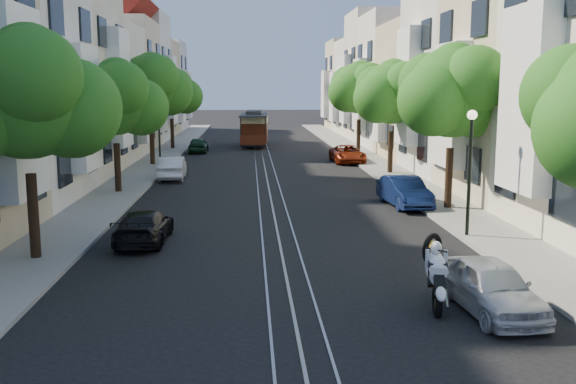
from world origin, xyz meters
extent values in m
plane|color=black|center=(0.00, 28.00, 0.00)|extent=(200.00, 200.00, 0.00)
cube|color=gray|center=(7.25, 28.00, 0.06)|extent=(2.50, 80.00, 0.12)
cube|color=gray|center=(-7.25, 28.00, 0.06)|extent=(2.50, 80.00, 0.12)
cube|color=gray|center=(-0.55, 28.00, 0.01)|extent=(0.06, 80.00, 0.02)
cube|color=gray|center=(0.00, 28.00, 0.01)|extent=(0.06, 80.00, 0.02)
cube|color=gray|center=(0.55, 28.00, 0.01)|extent=(0.06, 80.00, 0.02)
cube|color=tan|center=(0.00, 28.00, 0.00)|extent=(0.08, 80.00, 0.01)
cube|color=white|center=(8.20, 4.00, 4.62)|extent=(0.90, 3.04, 6.05)
cube|color=beige|center=(12.00, 12.00, 5.00)|extent=(7.00, 8.00, 10.00)
cube|color=white|center=(8.20, 12.00, 4.20)|extent=(0.90, 3.04, 5.50)
cube|color=silver|center=(12.00, 20.00, 6.00)|extent=(7.00, 8.00, 12.00)
cube|color=white|center=(8.20, 20.00, 5.04)|extent=(0.90, 3.04, 6.60)
cube|color=#C6B28C|center=(12.00, 28.00, 4.50)|extent=(7.00, 8.00, 9.00)
cube|color=white|center=(8.20, 28.00, 3.78)|extent=(0.90, 3.04, 4.95)
cube|color=white|center=(12.00, 36.00, 5.25)|extent=(7.00, 8.00, 10.50)
cube|color=white|center=(8.20, 36.00, 4.41)|extent=(0.90, 3.04, 5.78)
cube|color=beige|center=(12.00, 44.00, 5.75)|extent=(7.00, 8.00, 11.50)
cube|color=white|center=(8.20, 44.00, 4.83)|extent=(0.90, 3.04, 6.32)
cube|color=silver|center=(12.00, 52.00, 4.75)|extent=(7.00, 8.00, 9.50)
cube|color=white|center=(8.20, 52.00, 3.99)|extent=(0.90, 3.04, 5.23)
cube|color=beige|center=(12.00, 60.00, 5.00)|extent=(7.00, 8.00, 10.00)
cube|color=white|center=(8.20, 60.00, 4.20)|extent=(0.90, 3.04, 5.50)
cube|color=white|center=(-8.20, 4.00, 4.53)|extent=(0.90, 3.04, 5.93)
cube|color=white|center=(-8.20, 12.00, 4.12)|extent=(0.90, 3.04, 5.39)
cube|color=beige|center=(-12.00, 20.00, 5.88)|extent=(7.00, 8.00, 11.76)
cube|color=white|center=(-8.20, 20.00, 4.94)|extent=(0.90, 3.04, 6.47)
cube|color=silver|center=(-12.00, 28.00, 4.41)|extent=(7.00, 8.00, 8.82)
cube|color=white|center=(-8.20, 28.00, 3.70)|extent=(0.90, 3.04, 4.85)
cube|color=beige|center=(-12.00, 36.00, 5.14)|extent=(7.00, 8.00, 10.29)
cube|color=white|center=(-8.20, 36.00, 4.32)|extent=(0.90, 3.04, 5.66)
cube|color=silver|center=(-12.00, 44.00, 5.63)|extent=(7.00, 8.00, 11.27)
cube|color=white|center=(-8.20, 44.00, 4.73)|extent=(0.90, 3.04, 6.20)
cube|color=#C6B28C|center=(-12.00, 52.00, 4.66)|extent=(7.00, 8.00, 9.31)
cube|color=white|center=(-8.20, 52.00, 3.91)|extent=(0.90, 3.04, 5.12)
cube|color=white|center=(-12.00, 60.00, 4.90)|extent=(7.00, 8.00, 9.80)
cube|color=white|center=(-8.20, 60.00, 4.12)|extent=(0.90, 3.04, 5.39)
cylinder|color=black|center=(7.20, 9.00, 1.34)|extent=(0.30, 0.30, 2.45)
sphere|color=#185715|center=(7.20, 9.00, 4.81)|extent=(3.64, 3.64, 3.64)
sphere|color=#185715|center=(8.30, 9.50, 4.41)|extent=(2.91, 2.91, 2.91)
sphere|color=#185715|center=(6.25, 8.30, 4.51)|extent=(2.84, 2.84, 2.84)
sphere|color=#185715|center=(7.30, 9.10, 5.71)|extent=(2.18, 2.18, 2.18)
cylinder|color=black|center=(7.20, 20.00, 1.31)|extent=(0.30, 0.30, 2.38)
sphere|color=#185715|center=(7.20, 20.00, 4.68)|extent=(3.54, 3.54, 3.54)
sphere|color=#185715|center=(8.30, 20.50, 4.28)|extent=(2.83, 2.83, 2.83)
sphere|color=#185715|center=(6.25, 19.30, 4.38)|extent=(2.76, 2.76, 2.76)
sphere|color=#185715|center=(7.30, 20.10, 5.58)|extent=(2.12, 2.12, 2.12)
cylinder|color=black|center=(7.20, 31.00, 1.38)|extent=(0.30, 0.30, 2.52)
sphere|color=#185715|center=(7.20, 31.00, 4.94)|extent=(3.74, 3.74, 3.74)
sphere|color=#185715|center=(8.30, 31.50, 4.54)|extent=(3.00, 3.00, 3.00)
sphere|color=#185715|center=(6.25, 30.30, 4.64)|extent=(2.92, 2.92, 2.92)
sphere|color=#185715|center=(7.30, 31.10, 5.84)|extent=(2.25, 2.25, 2.25)
cylinder|color=black|center=(-7.20, 2.00, 1.34)|extent=(0.30, 0.30, 2.45)
sphere|color=#185715|center=(-7.20, 2.00, 4.81)|extent=(3.64, 3.64, 3.64)
sphere|color=#185715|center=(-6.10, 2.50, 4.41)|extent=(2.91, 2.91, 2.91)
sphere|color=#185715|center=(-7.10, 2.10, 5.71)|extent=(2.18, 2.18, 2.18)
cylinder|color=black|center=(-7.20, 14.00, 1.26)|extent=(0.30, 0.30, 2.27)
sphere|color=#185715|center=(-7.20, 14.00, 4.47)|extent=(3.38, 3.38, 3.38)
sphere|color=#185715|center=(-6.10, 14.50, 4.07)|extent=(2.70, 2.70, 2.70)
sphere|color=#185715|center=(-8.15, 13.30, 4.17)|extent=(2.64, 2.64, 2.64)
sphere|color=#185715|center=(-7.10, 14.10, 5.38)|extent=(2.03, 2.03, 2.03)
cylinder|color=black|center=(-7.20, 25.00, 1.43)|extent=(0.30, 0.30, 2.62)
sphere|color=#185715|center=(-7.20, 25.00, 5.14)|extent=(3.90, 3.90, 3.90)
sphere|color=#185715|center=(-6.10, 25.50, 4.74)|extent=(3.12, 3.12, 3.12)
sphere|color=#185715|center=(-8.15, 24.30, 4.84)|extent=(3.04, 3.04, 3.04)
sphere|color=#185715|center=(-7.10, 25.10, 6.04)|extent=(2.34, 2.34, 2.34)
cylinder|color=black|center=(-7.20, 36.00, 1.31)|extent=(0.30, 0.30, 2.38)
sphere|color=#185715|center=(-7.20, 36.00, 4.68)|extent=(3.54, 3.54, 3.54)
sphere|color=#185715|center=(-6.10, 36.50, 4.28)|extent=(2.83, 2.83, 2.83)
sphere|color=#185715|center=(-8.15, 35.30, 4.38)|extent=(2.76, 2.76, 2.76)
sphere|color=#185715|center=(-7.10, 36.10, 5.58)|extent=(2.12, 2.12, 2.12)
cylinder|color=black|center=(6.30, 4.00, 2.12)|extent=(0.12, 0.12, 4.00)
sphere|color=#FFF2CC|center=(6.30, 4.00, 4.12)|extent=(0.32, 0.32, 0.32)
cylinder|color=black|center=(-6.30, 22.00, 2.12)|extent=(0.12, 0.12, 4.00)
sphere|color=#FFF2CC|center=(-6.30, 22.00, 4.12)|extent=(0.32, 0.32, 0.32)
torus|color=black|center=(3.19, -3.14, 0.32)|extent=(0.27, 0.80, 0.79)
torus|color=black|center=(3.37, -2.01, 1.22)|extent=(0.65, 0.62, 0.77)
ellipsoid|color=white|center=(3.26, -2.66, 0.94)|extent=(0.62, 1.13, 1.01)
ellipsoid|color=white|center=(3.22, -2.95, 1.10)|extent=(0.48, 0.64, 0.56)
cube|color=black|center=(3.16, -3.34, 0.81)|extent=(0.30, 0.55, 0.45)
cube|color=silver|center=(3.21, -2.97, 1.02)|extent=(0.43, 0.62, 0.24)
sphere|color=black|center=(3.27, -2.64, 1.09)|extent=(0.28, 0.28, 0.28)
cube|color=black|center=(-0.50, 38.75, 0.41)|extent=(2.42, 7.31, 0.27)
cube|color=#491B0C|center=(-0.50, 38.75, 1.49)|extent=(2.38, 4.61, 2.17)
cube|color=beige|center=(-0.50, 38.75, 2.30)|extent=(2.42, 4.66, 0.54)
cube|color=#2D2D30|center=(-0.50, 38.75, 2.66)|extent=(2.60, 7.32, 0.16)
cube|color=#2D2D30|center=(-0.50, 38.75, 2.89)|extent=(1.45, 4.12, 0.32)
imported|color=#A9ADB5|center=(4.44, -3.06, 0.60)|extent=(1.69, 3.64, 1.21)
imported|color=#0D1A43|center=(5.60, 9.92, 0.64)|extent=(1.72, 3.99, 1.28)
imported|color=maroon|center=(5.60, 25.84, 0.59)|extent=(2.13, 4.31, 1.18)
imported|color=black|center=(-4.40, 4.04, 0.55)|extent=(1.62, 3.80, 1.09)
imported|color=silver|center=(-5.21, 18.72, 0.63)|extent=(1.47, 3.87, 1.26)
imported|color=black|center=(-4.89, 33.28, 0.60)|extent=(1.45, 3.51, 1.19)
camera|label=1|loc=(-0.94, -16.56, 5.01)|focal=40.00mm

